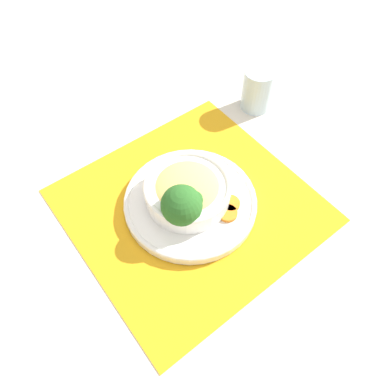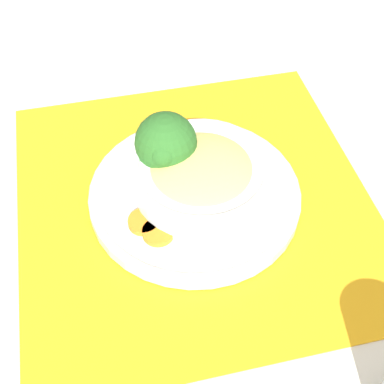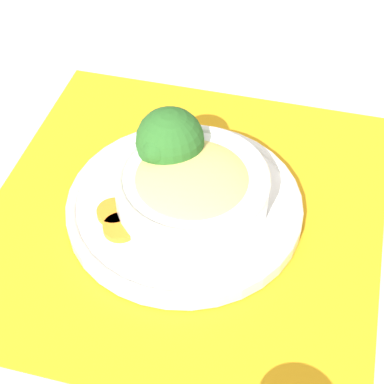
# 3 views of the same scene
# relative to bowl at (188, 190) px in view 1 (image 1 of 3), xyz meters

# --- Properties ---
(ground_plane) EXTENTS (4.00, 4.00, 0.00)m
(ground_plane) POSITION_rel_bowl_xyz_m (0.00, 0.01, -0.05)
(ground_plane) COLOR beige
(placemat) EXTENTS (0.52, 0.50, 0.00)m
(placemat) POSITION_rel_bowl_xyz_m (0.00, 0.01, -0.05)
(placemat) COLOR orange
(placemat) RESTS_ON ground_plane
(plate) EXTENTS (0.27, 0.27, 0.02)m
(plate) POSITION_rel_bowl_xyz_m (0.00, 0.01, -0.03)
(plate) COLOR white
(plate) RESTS_ON placemat
(bowl) EXTENTS (0.17, 0.17, 0.05)m
(bowl) POSITION_rel_bowl_xyz_m (0.00, 0.00, 0.00)
(bowl) COLOR white
(bowl) RESTS_ON plate
(broccoli_floret) EXTENTS (0.08, 0.08, 0.09)m
(broccoli_floret) POSITION_rel_bowl_xyz_m (0.04, 0.03, 0.03)
(broccoli_floret) COLOR #759E51
(broccoli_floret) RESTS_ON plate
(carrot_slice_near) EXTENTS (0.04, 0.04, 0.01)m
(carrot_slice_near) POSITION_rel_bowl_xyz_m (-0.03, 0.08, -0.02)
(carrot_slice_near) COLOR orange
(carrot_slice_near) RESTS_ON plate
(carrot_slice_middle) EXTENTS (0.04, 0.04, 0.01)m
(carrot_slice_middle) POSITION_rel_bowl_xyz_m (-0.05, 0.07, -0.02)
(carrot_slice_middle) COLOR orange
(carrot_slice_middle) RESTS_ON plate
(water_glass) EXTENTS (0.07, 0.07, 0.10)m
(water_glass) POSITION_rel_bowl_xyz_m (-0.33, -0.10, -0.00)
(water_glass) COLOR silver
(water_glass) RESTS_ON ground_plane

